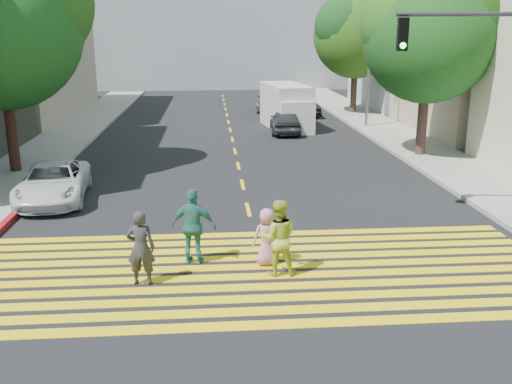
{
  "coord_description": "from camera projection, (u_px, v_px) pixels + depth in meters",
  "views": [
    {
      "loc": [
        -1.1,
        -10.68,
        5.24
      ],
      "look_at": [
        0.0,
        3.0,
        1.4
      ],
      "focal_mm": 40.0,
      "sensor_mm": 36.0,
      "label": 1
    }
  ],
  "objects": [
    {
      "name": "pedestrian_man",
      "position": [
        141.0,
        248.0,
        12.12
      ],
      "size": [
        0.64,
        0.45,
        1.66
      ],
      "primitive_type": "imported",
      "rotation": [
        0.0,
        0.0,
        3.06
      ],
      "color": "#2D2D2F",
      "rests_on": "ground"
    },
    {
      "name": "street_lamp",
      "position": [
        367.0,
        38.0,
        31.04
      ],
      "size": [
        1.95,
        0.59,
        8.65
      ],
      "rotation": [
        0.0,
        0.0,
        0.21
      ],
      "color": "slate",
      "rests_on": "ground"
    },
    {
      "name": "dark_car_parked",
      "position": [
        303.0,
        106.0,
        37.16
      ],
      "size": [
        1.86,
        3.93,
        1.25
      ],
      "primitive_type": "imported",
      "rotation": [
        0.0,
        0.0,
        0.15
      ],
      "color": "black",
      "rests_on": "ground"
    },
    {
      "name": "tree_left",
      "position": [
        1.0,
        19.0,
        20.42
      ],
      "size": [
        7.07,
        6.81,
        8.5
      ],
      "rotation": [
        0.0,
        0.0,
        0.17
      ],
      "color": "black",
      "rests_on": "ground"
    },
    {
      "name": "tree_right_near",
      "position": [
        431.0,
        30.0,
        23.51
      ],
      "size": [
        7.04,
        6.77,
        7.9
      ],
      "rotation": [
        0.0,
        0.0,
        -0.29
      ],
      "color": "black",
      "rests_on": "ground"
    },
    {
      "name": "backdrop_block",
      "position": [
        219.0,
        25.0,
        56.21
      ],
      "size": [
        30.0,
        8.0,
        12.0
      ],
      "primitive_type": "cube",
      "color": "gray",
      "rests_on": "ground"
    },
    {
      "name": "lane_line",
      "position": [
        229.0,
        126.0,
        33.35
      ],
      "size": [
        0.12,
        34.4,
        0.01
      ],
      "color": "yellow",
      "rests_on": "ground"
    },
    {
      "name": "pedestrian_woman",
      "position": [
        278.0,
        238.0,
        12.61
      ],
      "size": [
        0.88,
        0.71,
        1.74
      ],
      "primitive_type": "imported",
      "rotation": [
        0.0,
        0.0,
        3.08
      ],
      "color": "#ADC335",
      "rests_on": "ground"
    },
    {
      "name": "silver_car",
      "position": [
        270.0,
        101.0,
        39.55
      ],
      "size": [
        2.37,
        4.75,
        1.33
      ],
      "primitive_type": "imported",
      "rotation": [
        0.0,
        0.0,
        3.03
      ],
      "color": "gray",
      "rests_on": "ground"
    },
    {
      "name": "white_sedan",
      "position": [
        53.0,
        182.0,
        18.32
      ],
      "size": [
        2.42,
        4.53,
        1.21
      ],
      "primitive_type": "imported",
      "rotation": [
        0.0,
        0.0,
        0.1
      ],
      "color": "silver",
      "rests_on": "ground"
    },
    {
      "name": "crosswalk",
      "position": [
        262.0,
        271.0,
        12.97
      ],
      "size": [
        13.4,
        5.3,
        0.01
      ],
      "color": "yellow",
      "rests_on": "ground"
    },
    {
      "name": "white_van",
      "position": [
        287.0,
        108.0,
        32.11
      ],
      "size": [
        2.53,
        5.38,
        2.45
      ],
      "rotation": [
        0.0,
        0.0,
        0.12
      ],
      "color": "#BEBEBE",
      "rests_on": "ground"
    },
    {
      "name": "pedestrian_child",
      "position": [
        267.0,
        237.0,
        13.2
      ],
      "size": [
        0.74,
        0.56,
        1.36
      ],
      "primitive_type": "imported",
      "rotation": [
        0.0,
        0.0,
        3.34
      ],
      "color": "#C2739F",
      "rests_on": "ground"
    },
    {
      "name": "building_right_grey",
      "position": [
        436.0,
        36.0,
        40.37
      ],
      "size": [
        10.0,
        10.0,
        10.0
      ],
      "primitive_type": "cube",
      "color": "gray",
      "rests_on": "ground"
    },
    {
      "name": "pedestrian_extra",
      "position": [
        194.0,
        226.0,
        13.24
      ],
      "size": [
        1.13,
        0.67,
        1.8
      ],
      "primitive_type": "imported",
      "rotation": [
        0.0,
        0.0,
        2.91
      ],
      "color": "#2C766D",
      "rests_on": "ground"
    },
    {
      "name": "ground",
      "position": [
        268.0,
        296.0,
        11.75
      ],
      "size": [
        120.0,
        120.0,
        0.0
      ],
      "primitive_type": "plane",
      "color": "black"
    },
    {
      "name": "sidewalk_right",
      "position": [
        415.0,
        147.0,
        26.79
      ],
      "size": [
        3.0,
        60.0,
        0.15
      ],
      "primitive_type": "cube",
      "color": "gray",
      "rests_on": "ground"
    },
    {
      "name": "dark_car_near",
      "position": [
        285.0,
        121.0,
        30.71
      ],
      "size": [
        1.77,
        3.93,
        1.31
      ],
      "primitive_type": "imported",
      "rotation": [
        0.0,
        0.0,
        3.08
      ],
      "color": "#2D2C2F",
      "rests_on": "ground"
    },
    {
      "name": "tree_right_far",
      "position": [
        357.0,
        30.0,
        36.65
      ],
      "size": [
        6.96,
        6.83,
        8.0
      ],
      "rotation": [
        0.0,
        0.0,
        0.28
      ],
      "color": "#482D1E",
      "rests_on": "ground"
    },
    {
      "name": "sidewalk_left",
      "position": [
        79.0,
        128.0,
        32.19
      ],
      "size": [
        3.0,
        40.0,
        0.15
      ],
      "primitive_type": "cube",
      "color": "gray",
      "rests_on": "ground"
    },
    {
      "name": "curb_red",
      "position": [
        17.0,
        213.0,
        16.96
      ],
      "size": [
        0.2,
        8.0,
        0.16
      ],
      "primitive_type": "cube",
      "color": "maroon",
      "rests_on": "ground"
    },
    {
      "name": "traffic_signal",
      "position": [
        502.0,
        82.0,
        15.38
      ],
      "size": [
        4.16,
        0.68,
        6.12
      ],
      "rotation": [
        0.0,
        0.0,
        -0.11
      ],
      "color": "black",
      "rests_on": "ground"
    }
  ]
}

